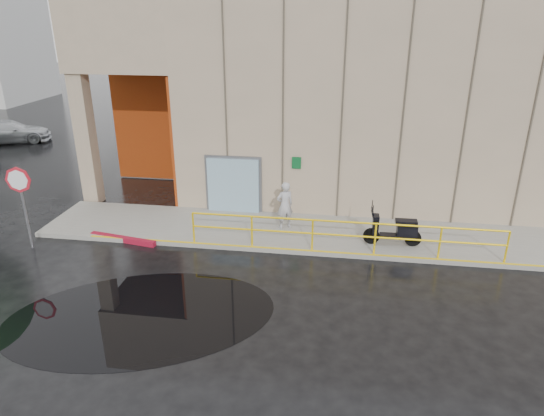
{
  "coord_description": "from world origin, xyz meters",
  "views": [
    {
      "loc": [
        4.04,
        -10.42,
        7.02
      ],
      "look_at": [
        2.06,
        3.0,
        1.53
      ],
      "focal_mm": 32.0,
      "sensor_mm": 36.0,
      "label": 1
    }
  ],
  "objects_px": {
    "stop_sign": "(20,190)",
    "red_curb": "(123,239)",
    "scooter": "(394,221)",
    "car_c": "(9,132)",
    "person": "(285,205)"
  },
  "relations": [
    {
      "from": "scooter",
      "to": "red_curb",
      "type": "bearing_deg",
      "value": -175.66
    },
    {
      "from": "stop_sign",
      "to": "red_curb",
      "type": "relative_size",
      "value": 1.13
    },
    {
      "from": "stop_sign",
      "to": "car_c",
      "type": "bearing_deg",
      "value": 146.3
    },
    {
      "from": "scooter",
      "to": "stop_sign",
      "type": "distance_m",
      "value": 11.58
    },
    {
      "from": "person",
      "to": "stop_sign",
      "type": "height_order",
      "value": "stop_sign"
    },
    {
      "from": "stop_sign",
      "to": "car_c",
      "type": "distance_m",
      "value": 15.55
    },
    {
      "from": "stop_sign",
      "to": "car_c",
      "type": "xyz_separation_m",
      "value": [
        -9.38,
        12.32,
        -1.33
      ]
    },
    {
      "from": "person",
      "to": "car_c",
      "type": "height_order",
      "value": "person"
    },
    {
      "from": "person",
      "to": "stop_sign",
      "type": "xyz_separation_m",
      "value": [
        -7.87,
        -2.45,
        1.0
      ]
    },
    {
      "from": "person",
      "to": "car_c",
      "type": "distance_m",
      "value": 19.88
    },
    {
      "from": "red_curb",
      "to": "stop_sign",
      "type": "bearing_deg",
      "value": -162.14
    },
    {
      "from": "stop_sign",
      "to": "person",
      "type": "bearing_deg",
      "value": 36.31
    },
    {
      "from": "stop_sign",
      "to": "scooter",
      "type": "bearing_deg",
      "value": 27.15
    },
    {
      "from": "person",
      "to": "scooter",
      "type": "height_order",
      "value": "person"
    },
    {
      "from": "car_c",
      "to": "scooter",
      "type": "bearing_deg",
      "value": -142.29
    }
  ]
}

